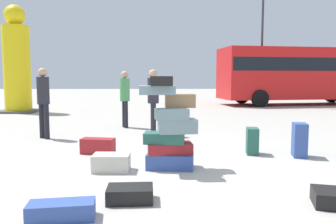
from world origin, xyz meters
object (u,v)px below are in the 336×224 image
at_px(suitcase_maroon_foreground_near, 98,146).
at_px(person_passerby_in_red, 43,97).
at_px(suitcase_navy_foreground_far, 300,140).
at_px(lamp_post, 262,28).
at_px(suitcase_tower, 170,133).
at_px(yellow_dummy_statue, 17,65).
at_px(person_bearded_onlooker, 153,96).
at_px(suitcase_black_behind_tower, 130,194).
at_px(suitcase_cream_right_side, 111,163).
at_px(parked_bus, 300,72).
at_px(person_tourist_with_camera, 125,94).
at_px(suitcase_navy_upright_blue, 61,211).
at_px(suitcase_teal_left_side, 252,141).

height_order(suitcase_maroon_foreground_near, person_passerby_in_red, person_passerby_in_red).
distance_m(suitcase_navy_foreground_far, lamp_post, 12.52).
relative_size(suitcase_tower, suitcase_maroon_foreground_near, 2.35).
relative_size(person_passerby_in_red, yellow_dummy_statue, 0.38).
xyz_separation_m(person_bearded_onlooker, yellow_dummy_statue, (-6.14, 6.08, 1.05)).
relative_size(suitcase_maroon_foreground_near, suitcase_black_behind_tower, 1.17).
distance_m(suitcase_cream_right_side, yellow_dummy_statue, 11.25).
distance_m(suitcase_navy_foreground_far, yellow_dummy_statue, 12.64).
relative_size(suitcase_black_behind_tower, lamp_post, 0.09).
bearing_deg(parked_bus, suitcase_tower, -128.43).
xyz_separation_m(person_passerby_in_red, yellow_dummy_statue, (-3.41, 6.59, 1.03)).
bearing_deg(suitcase_cream_right_side, person_tourist_with_camera, 94.61).
distance_m(suitcase_black_behind_tower, person_tourist_with_camera, 6.34).
height_order(suitcase_black_behind_tower, person_bearded_onlooker, person_bearded_onlooker).
xyz_separation_m(suitcase_cream_right_side, suitcase_navy_upright_blue, (-0.26, -1.90, -0.04)).
height_order(suitcase_navy_foreground_far, lamp_post, lamp_post).
relative_size(suitcase_cream_right_side, suitcase_teal_left_side, 1.12).
relative_size(suitcase_navy_foreground_far, person_tourist_with_camera, 0.38).
height_order(suitcase_maroon_foreground_near, person_bearded_onlooker, person_bearded_onlooker).
distance_m(suitcase_cream_right_side, suitcase_maroon_foreground_near, 1.36).
distance_m(suitcase_maroon_foreground_near, suitcase_navy_upright_blue, 3.19).
relative_size(suitcase_maroon_foreground_near, parked_bus, 0.07).
xyz_separation_m(suitcase_maroon_foreground_near, person_bearded_onlooker, (1.07, 2.23, 0.89)).
relative_size(suitcase_navy_foreground_far, suitcase_cream_right_side, 1.10).
bearing_deg(suitcase_teal_left_side, suitcase_cream_right_side, -147.51).
bearing_deg(person_bearded_onlooker, suitcase_navy_foreground_far, 40.01).
bearing_deg(yellow_dummy_statue, suitcase_cream_right_side, -60.02).
bearing_deg(suitcase_navy_upright_blue, suitcase_maroon_foreground_near, 85.84).
height_order(suitcase_tower, person_passerby_in_red, person_passerby_in_red).
bearing_deg(lamp_post, person_tourist_with_camera, -129.98).
height_order(suitcase_navy_foreground_far, suitcase_black_behind_tower, suitcase_navy_foreground_far).
xyz_separation_m(suitcase_navy_upright_blue, lamp_post, (6.43, 14.47, 4.03)).
relative_size(suitcase_tower, person_passerby_in_red, 0.88).
distance_m(suitcase_black_behind_tower, person_passerby_in_red, 5.17).
height_order(suitcase_cream_right_side, suitcase_black_behind_tower, suitcase_cream_right_side).
relative_size(yellow_dummy_statue, parked_bus, 0.50).
relative_size(person_tourist_with_camera, parked_bus, 0.18).
relative_size(parked_bus, lamp_post, 1.47).
relative_size(suitcase_black_behind_tower, parked_bus, 0.06).
relative_size(suitcase_teal_left_side, lamp_post, 0.08).
height_order(person_tourist_with_camera, lamp_post, lamp_post).
distance_m(person_passerby_in_red, yellow_dummy_statue, 7.49).
relative_size(person_bearded_onlooker, parked_bus, 0.19).
relative_size(suitcase_tower, suitcase_navy_foreground_far, 2.37).
relative_size(suitcase_navy_upright_blue, parked_bus, 0.08).
height_order(suitcase_navy_foreground_far, person_bearded_onlooker, person_bearded_onlooker).
bearing_deg(person_passerby_in_red, lamp_post, 86.62).
distance_m(person_tourist_with_camera, parked_bus, 12.57).
bearing_deg(suitcase_navy_upright_blue, suitcase_tower, 50.92).
bearing_deg(suitcase_navy_foreground_far, suitcase_tower, -150.80).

